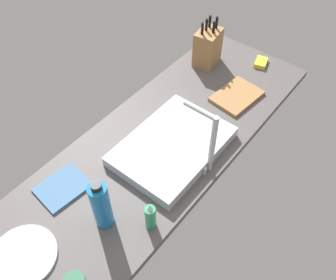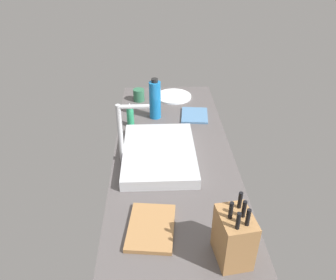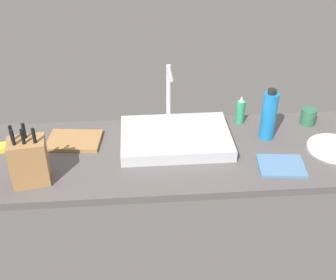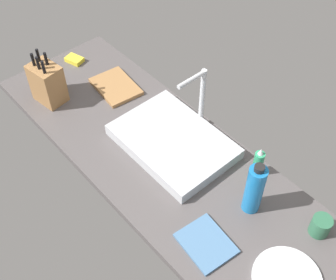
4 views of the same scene
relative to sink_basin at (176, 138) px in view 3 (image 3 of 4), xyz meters
The scene contains 11 objects.
countertop_slab 8.54cm from the sink_basin, 90.63° to the right, with size 178.23×61.31×3.50cm, color #514C4C.
sink_basin is the anchor object (origin of this frame).
faucet 23.00cm from the sink_basin, 95.93° to the left, with size 5.50×15.45×31.17cm.
knife_block 66.37cm from the sink_basin, 158.49° to the right, with size 15.87×12.94×26.01cm.
cutting_board 47.53cm from the sink_basin, behind, with size 24.30×17.55×1.80cm, color #9E7042.
soap_bottle 37.58cm from the sink_basin, 25.50° to the left, with size 4.16×4.16×14.66cm.
water_bottle 44.37cm from the sink_basin, ahead, with size 6.99×6.99×25.18cm.
dinner_plate 72.54cm from the sink_basin, ahead, with size 24.17×24.17×1.20cm, color white.
dish_towel 49.24cm from the sink_basin, 27.57° to the right, with size 19.56×15.91×1.20cm, color teal.
coffee_mug 68.53cm from the sink_basin, 10.34° to the left, with size 7.40×7.40×8.03cm, color #2D6647.
dish_sponge 78.67cm from the sink_basin, behind, with size 9.00×6.00×2.40cm, color yellow.
Camera 3 is at (-17.04, -163.55, 115.31)cm, focal length 46.81 mm.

